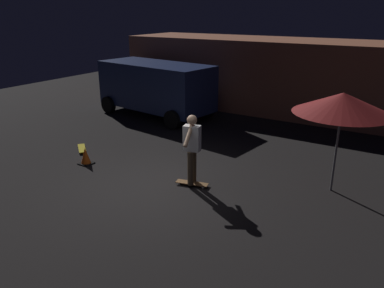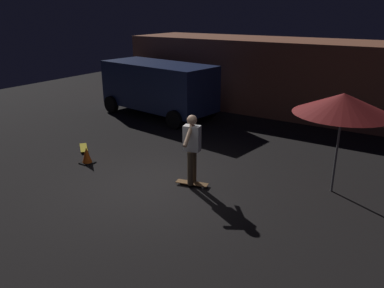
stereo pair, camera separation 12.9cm
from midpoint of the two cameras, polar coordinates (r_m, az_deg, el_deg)
ground_plane at (r=9.08m, az=-5.51°, el=-6.50°), size 28.00×28.00×0.00m
low_building at (r=16.39m, az=11.70°, el=10.21°), size 11.92×3.29×2.85m
parked_van at (r=15.02m, az=-4.81°, el=8.70°), size 4.81×2.73×2.03m
patio_umbrella at (r=8.79m, az=22.11°, el=5.63°), size 2.10×2.10×2.30m
skateboard_ridden at (r=9.11m, az=0.41°, el=-5.91°), size 0.80×0.37×0.07m
skateboard_spare at (r=11.82m, az=-15.64°, el=-0.56°), size 0.73×0.65×0.07m
skater at (r=8.74m, az=0.42°, el=-0.08°), size 0.42×0.98×1.67m
traffic_cone at (r=10.70m, az=-15.16°, el=-1.75°), size 0.34×0.34×0.46m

